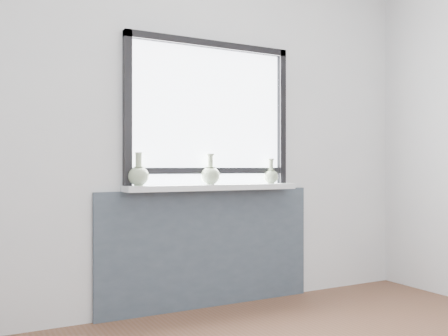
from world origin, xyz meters
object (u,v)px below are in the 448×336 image
windowsill (214,187)px  vase_b (210,174)px  vase_a (139,175)px  vase_c (271,175)px

windowsill → vase_b: 0.10m
vase_a → vase_c: bearing=-0.5°
vase_a → vase_c: (1.06, -0.01, -0.01)m
vase_a → vase_b: 0.54m
vase_b → vase_a: bearing=179.5°
windowsill → vase_a: bearing=179.0°
windowsill → vase_b: size_ratio=5.91×
vase_a → vase_b: vase_a is taller
windowsill → vase_a: 0.57m
vase_b → vase_c: size_ratio=1.17×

